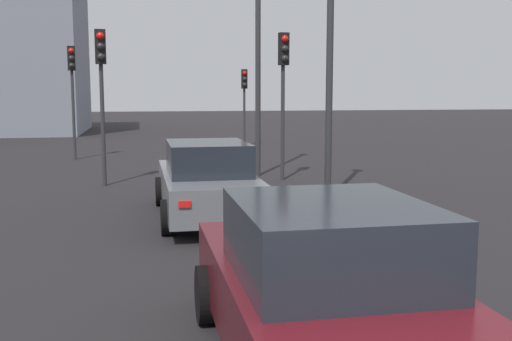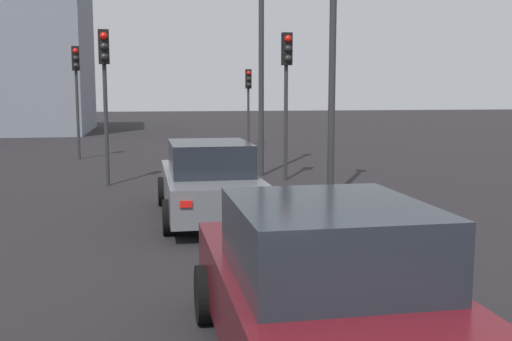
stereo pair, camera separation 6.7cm
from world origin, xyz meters
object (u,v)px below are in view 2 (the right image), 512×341
object	(u,v)px
traffic_light_far_left	(287,75)
car_maroon_second	(322,291)
street_lamp_far	(333,7)
car_grey_lead	(209,181)
traffic_light_near_right	(105,75)
traffic_light_near_left	(76,79)
traffic_light_far_right	(248,91)
street_lamp_kerbside	(261,5)

from	to	relation	value
traffic_light_far_left	car_maroon_second	bearing A→B (deg)	-14.63
traffic_light_far_left	street_lamp_far	distance (m)	3.63
car_grey_lead	traffic_light_near_right	xyz separation A→B (m)	(4.61, 2.27, 2.25)
traffic_light_near_left	car_maroon_second	bearing A→B (deg)	5.08
traffic_light_far_right	traffic_light_far_left	bearing A→B (deg)	0.01
traffic_light_near_right	traffic_light_far_right	size ratio (longest dim) A/B	1.16
car_grey_lead	traffic_light_near_right	distance (m)	5.61
traffic_light_near_right	street_lamp_far	xyz separation A→B (m)	(-3.23, -5.28, 1.45)
traffic_light_far_right	street_lamp_kerbside	bearing A→B (deg)	-3.36
car_grey_lead	street_lamp_far	distance (m)	4.97
car_maroon_second	traffic_light_far_left	xyz separation A→B (m)	(11.66, -2.47, 2.25)
street_lamp_kerbside	traffic_light_near_right	bearing A→B (deg)	104.79
traffic_light_far_left	street_lamp_kerbside	world-z (taller)	street_lamp_kerbside
traffic_light_near_right	car_maroon_second	bearing A→B (deg)	6.77
car_maroon_second	traffic_light_near_right	world-z (taller)	traffic_light_near_right
traffic_light_near_left	street_lamp_kerbside	world-z (taller)	street_lamp_kerbside
traffic_light_near_right	traffic_light_far_left	xyz separation A→B (m)	(0.10, -5.01, 0.01)
street_lamp_kerbside	street_lamp_far	distance (m)	4.53
car_grey_lead	street_lamp_kerbside	world-z (taller)	street_lamp_kerbside
traffic_light_near_left	street_lamp_kerbside	size ratio (longest dim) A/B	0.48
car_maroon_second	traffic_light_far_right	size ratio (longest dim) A/B	1.18
street_lamp_kerbside	street_lamp_far	xyz separation A→B (m)	(-4.41, -0.79, -0.62)
traffic_light_far_left	street_lamp_far	world-z (taller)	street_lamp_far
street_lamp_far	traffic_light_far_right	bearing A→B (deg)	-2.29
traffic_light_near_right	traffic_light_far_left	distance (m)	5.01
car_grey_lead	traffic_light_far_left	xyz separation A→B (m)	(4.71, -2.74, 2.26)
traffic_light_near_right	street_lamp_kerbside	world-z (taller)	street_lamp_kerbside
traffic_light_near_right	street_lamp_far	size ratio (longest dim) A/B	0.55
car_grey_lead	car_maroon_second	bearing A→B (deg)	-178.00
traffic_light_far_left	traffic_light_far_right	size ratio (longest dim) A/B	1.16
traffic_light_near_right	traffic_light_far_right	world-z (taller)	traffic_light_near_right
traffic_light_near_right	street_lamp_kerbside	distance (m)	5.08
traffic_light_near_right	traffic_light_near_left	bearing A→B (deg)	-173.68
traffic_light_near_right	traffic_light_far_right	xyz separation A→B (m)	(11.33, -5.86, -0.39)
street_lamp_kerbside	car_grey_lead	bearing A→B (deg)	159.10
car_grey_lead	street_lamp_kerbside	distance (m)	7.56
traffic_light_near_left	street_lamp_kerbside	xyz separation A→B (m)	(-5.72, -5.94, 2.03)
traffic_light_near_right	traffic_light_far_left	bearing A→B (deg)	85.50
traffic_light_near_left	traffic_light_far_right	xyz separation A→B (m)	(4.43, -7.32, -0.44)
traffic_light_near_left	street_lamp_far	xyz separation A→B (m)	(-10.13, -6.74, 1.41)
car_grey_lead	street_lamp_far	size ratio (longest dim) A/B	0.62
car_grey_lead	traffic_light_near_right	world-z (taller)	traffic_light_near_right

